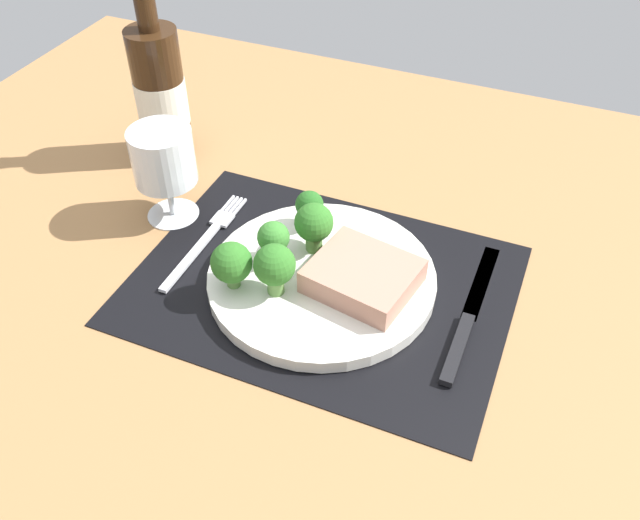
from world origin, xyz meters
The scene contains 13 objects.
ground_plane centered at (0.00, 0.00, -1.50)cm, with size 140.00×110.00×3.00cm, color #996D42.
placemat centered at (0.00, 0.00, 0.15)cm, with size 43.33×32.04×0.30cm, color black.
plate centered at (0.00, 0.00, 1.10)cm, with size 26.47×26.47×1.60cm, color silver.
steak centered at (4.99, -0.44, 3.36)cm, with size 11.22×9.77×2.92cm, color tan.
broccoli_near_fork centered at (-3.61, -4.67, 5.79)cm, with size 4.69×4.69×6.44cm.
broccoli_front_edge centered at (-4.77, 7.52, 4.85)cm, with size 3.48×3.48×4.98cm.
broccoli_near_steak centered at (-8.47, -5.55, 5.26)cm, with size 4.69×4.69×5.79cm.
broccoli_back_left centered at (-2.54, 3.69, 5.72)cm, with size 4.62×4.62×6.36cm.
broccoli_center centered at (-6.01, -0.14, 5.12)cm, with size 3.78×3.78×5.43cm.
fork centered at (-16.37, 1.42, 0.55)cm, with size 2.40×19.20×0.50cm.
knife centered at (17.14, 0.53, 0.60)cm, with size 1.80×23.00×0.80cm.
wine_bottle centered at (-31.42, 17.33, 9.76)cm, with size 7.12×7.12×26.64cm.
wine_glass centered at (-23.11, 4.71, 8.38)cm, with size 7.86×7.86×12.65cm.
Camera 1 is at (21.67, -52.36, 55.74)cm, focal length 38.06 mm.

